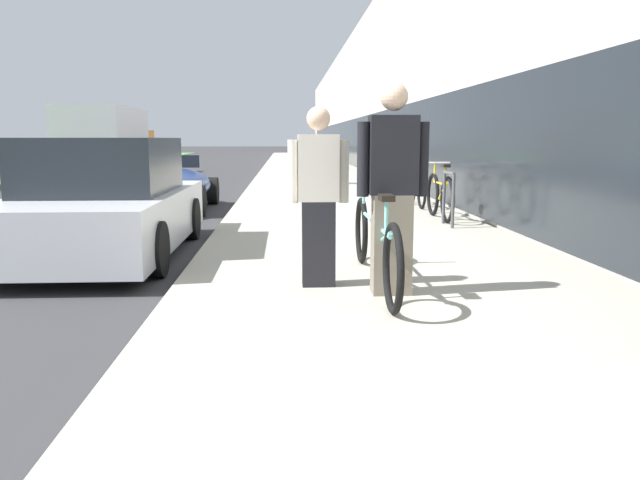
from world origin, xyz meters
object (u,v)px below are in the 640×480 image
at_px(bike_rack_hoop, 449,193).
at_px(cruiser_bike_nearest, 440,196).
at_px(person_rider, 392,190).
at_px(parked_sedan_curbside, 106,204).
at_px(person_bystander, 318,197).
at_px(cruiser_bike_middle, 417,189).
at_px(vintage_roadster_curbside, 169,187).
at_px(moving_truck, 107,141).
at_px(tandem_bicycle, 375,243).

distance_m(bike_rack_hoop, cruiser_bike_nearest, 0.82).
height_order(person_rider, parked_sedan_curbside, person_rider).
xyz_separation_m(person_rider, bike_rack_hoop, (1.61, 4.20, -0.40)).
bearing_deg(bike_rack_hoop, parked_sedan_curbside, -160.14).
bearing_deg(person_bystander, cruiser_bike_middle, 70.80).
distance_m(person_rider, vintage_roadster_curbside, 8.24).
relative_size(parked_sedan_curbside, moving_truck, 0.62).
xyz_separation_m(person_bystander, parked_sedan_curbside, (-2.52, 2.15, -0.27)).
bearing_deg(tandem_bicycle, person_bystander, -178.94).
bearing_deg(cruiser_bike_nearest, bike_rack_hoop, -94.89).
distance_m(person_bystander, cruiser_bike_middle, 7.08).
bearing_deg(moving_truck, cruiser_bike_middle, -54.43).
bearing_deg(parked_sedan_curbside, person_rider, -38.38).
bearing_deg(person_bystander, cruiser_bike_nearest, 63.84).
relative_size(bike_rack_hoop, parked_sedan_curbside, 0.20).
distance_m(person_rider, parked_sedan_curbside, 4.02).
height_order(bike_rack_hoop, parked_sedan_curbside, parked_sedan_curbside).
distance_m(tandem_bicycle, person_rider, 0.64).
relative_size(person_bystander, moving_truck, 0.24).
height_order(tandem_bicycle, cruiser_bike_nearest, cruiser_bike_nearest).
bearing_deg(person_rider, vintage_roadster_curbside, 113.60).
distance_m(person_bystander, vintage_roadster_curbside, 7.69).
bearing_deg(person_bystander, bike_rack_hoop, 60.03).
bearing_deg(cruiser_bike_nearest, cruiser_bike_middle, 89.28).
height_order(cruiser_bike_middle, moving_truck, moving_truck).
distance_m(person_bystander, cruiser_bike_nearest, 5.23).
relative_size(person_rider, bike_rack_hoop, 2.15).
relative_size(tandem_bicycle, cruiser_bike_nearest, 1.56).
relative_size(person_rider, moving_truck, 0.26).
bearing_deg(vintage_roadster_curbside, cruiser_bike_middle, -6.00).
bearing_deg(person_rider, moving_truck, 111.38).
bearing_deg(moving_truck, tandem_bicycle, -68.52).
height_order(person_bystander, moving_truck, moving_truck).
xyz_separation_m(person_bystander, moving_truck, (-7.51, 20.41, 0.43)).
xyz_separation_m(cruiser_bike_nearest, moving_truck, (-9.80, 15.74, 0.85)).
height_order(person_bystander, cruiser_bike_middle, person_bystander).
relative_size(tandem_bicycle, person_bystander, 1.67).
distance_m(person_rider, person_bystander, 0.71).
bearing_deg(cruiser_bike_nearest, parked_sedan_curbside, -152.31).
relative_size(tandem_bicycle, cruiser_bike_middle, 1.69).
bearing_deg(cruiser_bike_middle, cruiser_bike_nearest, -90.72).
height_order(bike_rack_hoop, vintage_roadster_curbside, vintage_roadster_curbside).
height_order(person_bystander, parked_sedan_curbside, person_bystander).
height_order(bike_rack_hoop, cruiser_bike_nearest, cruiser_bike_nearest).
relative_size(cruiser_bike_nearest, moving_truck, 0.25).
relative_size(bike_rack_hoop, moving_truck, 0.12).
height_order(tandem_bicycle, parked_sedan_curbside, parked_sedan_curbside).
distance_m(tandem_bicycle, vintage_roadster_curbside, 7.86).
distance_m(cruiser_bike_middle, parked_sedan_curbside, 6.63).
distance_m(person_rider, cruiser_bike_nearest, 5.31).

